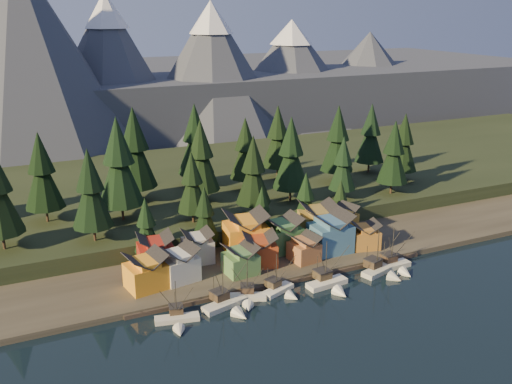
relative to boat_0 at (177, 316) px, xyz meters
name	(u,v)px	position (x,y,z in m)	size (l,w,h in m)	color
ground	(318,312)	(29.79, -8.63, -1.85)	(500.00, 500.00, 0.00)	black
shore_strip	(246,245)	(29.79, 31.37, -1.10)	(400.00, 50.00, 1.50)	#312D24
hillside	(190,188)	(29.79, 81.37, 1.15)	(420.00, 100.00, 6.00)	black
dock	(284,280)	(29.79, 7.87, -1.35)	(80.00, 4.00, 1.00)	#473B33
mountain_ridge	(107,83)	(25.59, 204.96, 24.20)	(560.00, 190.00, 90.00)	#4A505F
boat_0	(177,316)	(0.00, 0.00, 0.00)	(10.23, 10.82, 10.32)	beige
boat_1	(228,300)	(12.22, 1.18, 0.43)	(11.65, 12.19, 12.35)	beige
boat_2	(248,293)	(17.66, 2.64, 0.21)	(9.31, 9.79, 10.68)	silver
boat_3	(281,285)	(26.36, 2.72, 0.27)	(9.24, 9.75, 10.84)	white
boat_4	(330,278)	(38.45, 0.40, 0.62)	(10.94, 11.74, 12.81)	white
boat_5	(382,265)	(54.21, 0.96, 0.71)	(10.57, 11.23, 12.85)	beige
boat_6	(396,261)	(59.32, 1.97, 0.55)	(9.99, 10.81, 12.23)	silver
house_front_0	(146,270)	(-2.53, 16.02, 4.26)	(10.02, 9.63, 8.77)	orange
house_front_1	(179,263)	(5.81, 16.97, 4.15)	(9.59, 9.33, 8.57)	silver
house_front_2	(241,259)	(20.77, 14.03, 3.57)	(8.21, 8.27, 7.46)	#517F44
house_front_3	(260,248)	(27.23, 16.68, 4.10)	(10.02, 9.73, 8.48)	#A13919
house_front_4	(304,247)	(38.83, 14.05, 3.30)	(7.64, 8.11, 6.94)	#A7663B
house_front_5	(330,231)	(48.22, 16.42, 5.34)	(10.35, 9.42, 10.83)	#3C698F
house_front_6	(365,234)	(58.12, 14.51, 3.52)	(8.85, 8.55, 7.38)	#AB712C
house_back_0	(156,251)	(2.22, 24.92, 4.53)	(9.30, 8.99, 9.31)	maroon
house_back_1	(198,245)	(13.42, 25.16, 4.02)	(7.90, 7.99, 8.33)	beige
house_back_2	(246,232)	(26.94, 24.85, 5.73)	(12.19, 11.43, 11.57)	orange
house_back_3	(282,233)	(36.63, 22.26, 4.75)	(9.69, 8.65, 9.72)	#3C6F3D
house_back_4	(318,220)	(49.58, 25.50, 5.26)	(11.65, 11.36, 10.68)	olive
house_back_5	(341,219)	(57.43, 25.52, 4.25)	(9.53, 9.60, 8.77)	#B1832D
tree_hill_1	(42,173)	(-20.21, 59.37, 18.58)	(11.33, 11.33, 26.40)	#332319
tree_hill_2	(91,191)	(-10.21, 39.37, 17.86)	(10.77, 10.77, 25.09)	#332319
tree_hill_3	(119,165)	(-0.21, 51.37, 20.80)	(13.08, 13.08, 30.46)	#332319
tree_hill_4	(135,151)	(7.79, 66.37, 20.67)	(12.97, 12.97, 30.23)	#332319
tree_hill_5	(192,184)	(17.79, 41.37, 15.62)	(9.02, 9.02, 21.00)	#332319
tree_hill_6	(201,158)	(25.79, 56.37, 18.74)	(11.46, 11.46, 26.70)	#332319
tree_hill_7	(253,172)	(35.79, 39.37, 17.37)	(10.39, 10.39, 24.20)	#332319
tree_hill_8	(245,151)	(43.79, 63.37, 17.63)	(10.59, 10.59, 24.67)	#332319
tree_hill_9	(291,156)	(51.79, 46.37, 19.02)	(11.68, 11.68, 27.20)	#332319
tree_hill_10	(278,139)	(59.79, 71.37, 18.53)	(11.30, 11.30, 26.31)	#332319
tree_hill_11	(343,165)	(67.79, 41.37, 15.39)	(8.83, 8.83, 20.58)	#332319
tree_hill_12	(338,141)	(75.79, 57.37, 19.08)	(11.73, 11.73, 27.32)	#332319
tree_hill_13	(394,154)	(85.79, 39.37, 17.52)	(10.51, 10.51, 24.47)	#332319
tree_hill_14	(371,135)	(93.79, 63.37, 18.24)	(11.07, 11.07, 25.79)	#332319
tree_hill_15	(195,142)	(29.79, 73.37, 19.83)	(12.31, 12.31, 28.69)	#332319
tree_hill_17	(404,144)	(97.79, 49.37, 17.44)	(10.44, 10.44, 24.31)	#332319
tree_shore_0	(146,226)	(1.79, 31.37, 9.09)	(7.42, 7.42, 17.30)	#332319
tree_shore_1	(205,215)	(17.79, 31.37, 9.58)	(7.81, 7.81, 18.19)	#332319
tree_shore_2	(262,211)	(34.79, 31.37, 8.32)	(6.82, 6.82, 15.89)	#332319
tree_shore_3	(305,200)	(48.79, 31.37, 9.66)	(7.87, 7.87, 18.33)	#332319
tree_shore_4	(340,201)	(60.79, 31.37, 7.60)	(6.25, 6.25, 14.57)	#332319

